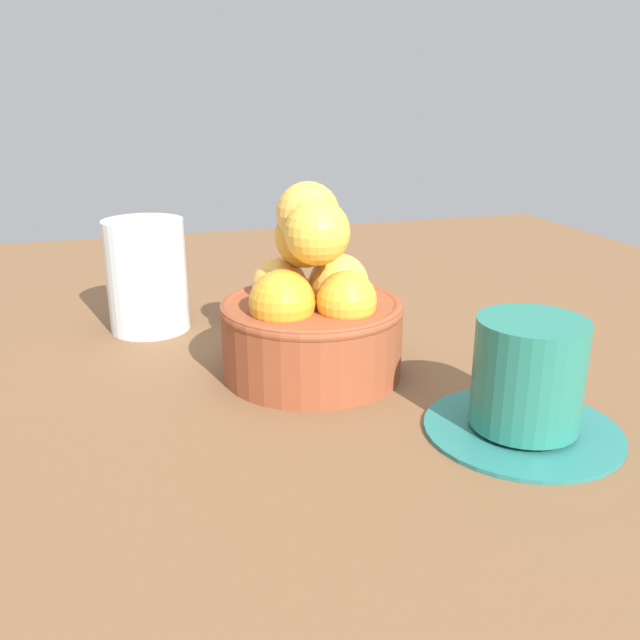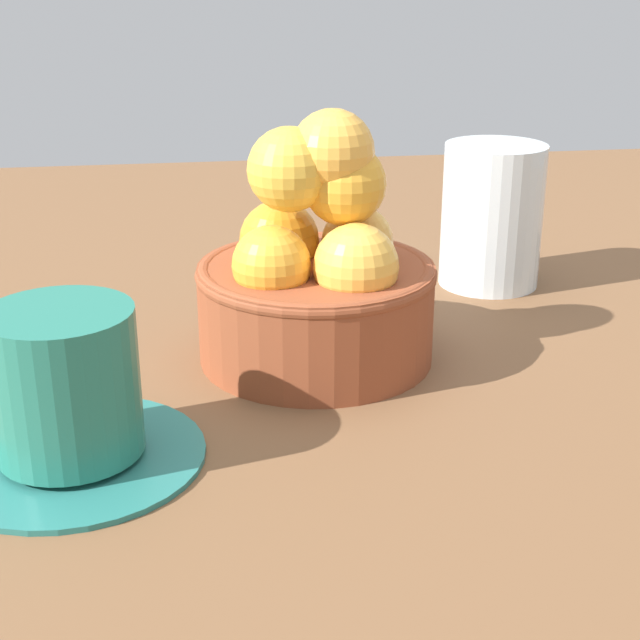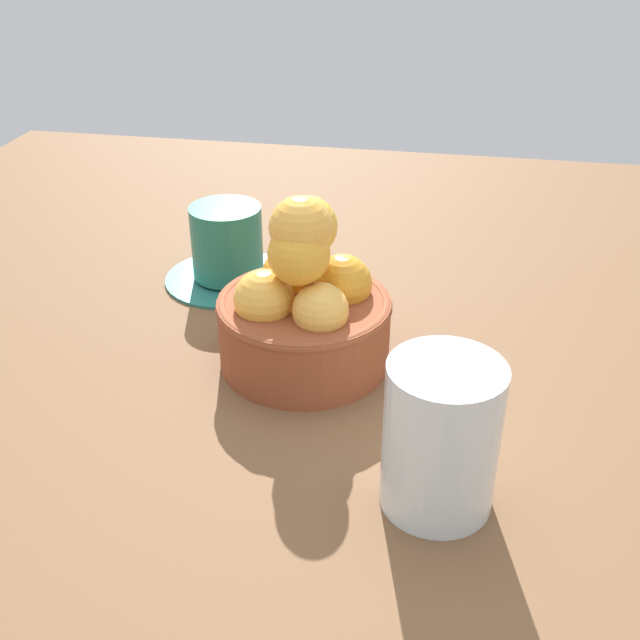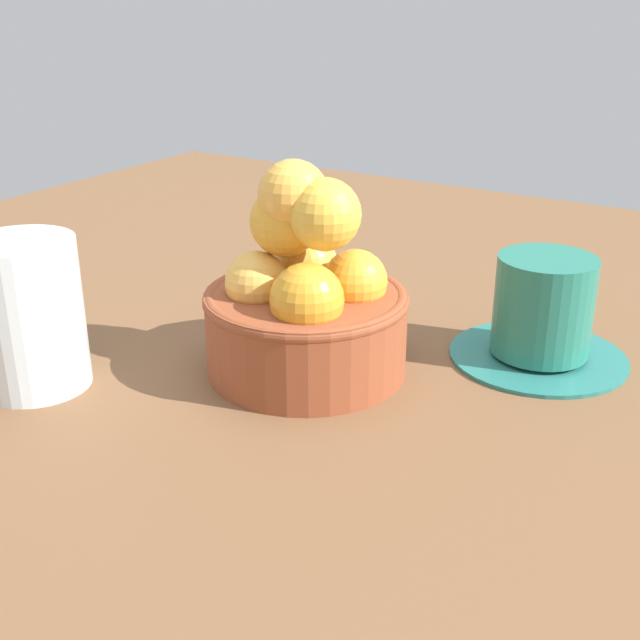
{
  "view_description": "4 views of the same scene",
  "coord_description": "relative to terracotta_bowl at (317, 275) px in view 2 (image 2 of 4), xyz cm",
  "views": [
    {
      "loc": [
        47.8,
        -13.7,
        21.42
      ],
      "look_at": [
        0.12,
        0.63,
        4.42
      ],
      "focal_mm": 37.96,
      "sensor_mm": 36.0,
      "label": 1
    },
    {
      "loc": [
        7.17,
        51.7,
        23.23
      ],
      "look_at": [
        0.03,
        1.83,
        3.14
      ],
      "focal_mm": 52.43,
      "sensor_mm": 36.0,
      "label": 2
    },
    {
      "loc": [
        -52.27,
        -11.1,
        35.05
      ],
      "look_at": [
        1.54,
        -1.02,
        3.26
      ],
      "focal_mm": 42.54,
      "sensor_mm": 36.0,
      "label": 3
    },
    {
      "loc": [
        28.58,
        -44.15,
        25.93
      ],
      "look_at": [
        0.3,
        1.35,
        3.43
      ],
      "focal_mm": 45.91,
      "sensor_mm": 36.0,
      "label": 4
    }
  ],
  "objects": [
    {
      "name": "terracotta_bowl",
      "position": [
        0.0,
        0.0,
        0.0
      ],
      "size": [
        14.28,
        14.28,
        15.0
      ],
      "color": "brown",
      "rests_on": "ground_plane"
    },
    {
      "name": "coffee_cup",
      "position": [
        13.5,
        10.61,
        -1.93
      ],
      "size": [
        12.9,
        12.9,
        7.81
      ],
      "color": "#277069",
      "rests_on": "ground_plane"
    },
    {
      "name": "ground_plane",
      "position": [
        0.04,
        0.04,
        -7.37
      ],
      "size": [
        117.38,
        114.89,
        4.17
      ],
      "primitive_type": "cube",
      "color": "brown"
    },
    {
      "name": "water_glass",
      "position": [
        -14.49,
        -11.63,
        -0.11
      ],
      "size": [
        7.3,
        7.3,
        10.36
      ],
      "primitive_type": "cylinder",
      "color": "silver",
      "rests_on": "ground_plane"
    }
  ]
}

